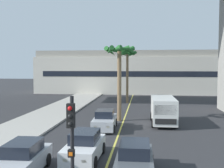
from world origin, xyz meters
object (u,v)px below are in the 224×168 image
car_queue_fourth (105,120)px  palm_tree_near_median (127,59)px  car_queue_third (22,160)px  car_queue_second (135,161)px  delivery_van (163,110)px  palm_tree_mid_median (119,59)px  car_queue_front (84,147)px  traffic_light_median_near (72,143)px

car_queue_fourth → palm_tree_near_median: 17.37m
car_queue_third → palm_tree_near_median: 27.20m
car_queue_second → car_queue_fourth: 9.89m
car_queue_second → delivery_van: size_ratio=0.78×
car_queue_fourth → car_queue_third: bearing=-104.4°
palm_tree_near_median → palm_tree_mid_median: (-0.03, -12.82, -0.29)m
delivery_van → palm_tree_near_median: (-4.02, 13.89, 4.87)m
car_queue_front → car_queue_fourth: same height
palm_tree_near_median → car_queue_third: bearing=-97.4°
palm_tree_near_median → traffic_light_median_near: bearing=-90.0°
car_queue_fourth → car_queue_front: bearing=-90.6°
delivery_van → palm_tree_mid_median: 6.20m
car_queue_second → car_queue_front: bearing=144.9°
car_queue_third → palm_tree_near_median: palm_tree_near_median is taller
car_queue_front → car_queue_fourth: bearing=89.4°
car_queue_front → car_queue_second: 3.44m
car_queue_fourth → palm_tree_near_median: bearing=86.9°
palm_tree_near_median → palm_tree_mid_median: size_ratio=1.04×
delivery_van → palm_tree_mid_median: (-4.05, 1.07, 4.57)m
car_queue_front → car_queue_third: size_ratio=1.00×
traffic_light_median_near → palm_tree_near_median: palm_tree_near_median is taller
delivery_van → traffic_light_median_near: size_ratio=1.25×
car_queue_front → traffic_light_median_near: bearing=-81.4°
car_queue_third → palm_tree_near_median: size_ratio=0.56×
car_queue_third → traffic_light_median_near: 5.58m
traffic_light_median_near → palm_tree_near_median: bearing=90.0°
car_queue_fourth → traffic_light_median_near: size_ratio=0.99×
car_queue_second → palm_tree_near_median: (-1.85, 25.99, 5.43)m
car_queue_third → car_queue_fourth: bearing=75.6°
delivery_van → car_queue_second: bearing=-100.2°
car_queue_front → delivery_van: (4.98, 10.12, 0.57)m
car_queue_front → palm_tree_mid_median: size_ratio=0.58×
delivery_van → traffic_light_median_near: (-4.02, -16.46, 1.43)m
delivery_van → traffic_light_median_near: bearing=-103.7°
car_queue_front → palm_tree_mid_median: (0.93, 11.19, 5.14)m
car_queue_front → traffic_light_median_near: size_ratio=0.98×
car_queue_third → palm_tree_near_median: (3.44, 26.43, 5.43)m
delivery_van → traffic_light_median_near: 17.00m
palm_tree_near_median → palm_tree_mid_median: 12.82m
car_queue_front → car_queue_third: 3.47m
car_queue_second → delivery_van: (2.17, 12.10, 0.57)m
car_queue_front → palm_tree_near_median: 24.63m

